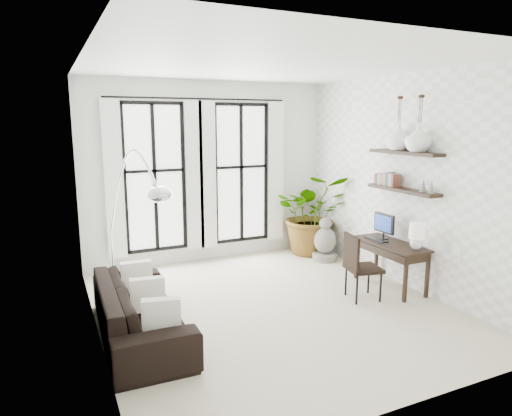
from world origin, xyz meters
TOP-DOWN VIEW (x-y plane):
  - floor at (0.00, 0.00)m, footprint 5.00×5.00m
  - ceiling at (0.00, 0.00)m, footprint 5.00×5.00m
  - wall_left at (-2.25, 0.00)m, footprint 0.00×5.00m
  - wall_right at (2.25, 0.00)m, footprint 0.00×5.00m
  - wall_back at (0.00, 2.50)m, footprint 4.50×0.00m
  - windows at (-0.20, 2.43)m, footprint 3.26×0.13m
  - wall_shelves at (2.11, -0.07)m, footprint 0.25×1.30m
  - sofa at (-1.80, -0.12)m, footprint 0.93×2.26m
  - throw_pillows at (-1.70, -0.12)m, footprint 0.40×1.52m
  - plant at (1.87, 1.99)m, footprint 1.75×1.66m
  - desk at (1.95, -0.16)m, footprint 0.51×1.20m
  - desk_chair at (1.22, -0.28)m, footprint 0.53×0.53m
  - arc_lamp at (-1.70, 0.64)m, footprint 0.71×1.74m
  - buddha at (1.84, 1.50)m, footprint 0.44×0.44m
  - vase_a at (2.11, -0.36)m, footprint 0.37×0.37m
  - vase_b at (2.11, 0.04)m, footprint 0.37×0.37m

SIDE VIEW (x-z plane):
  - floor at x=0.00m, z-range 0.00..0.00m
  - sofa at x=-1.80m, z-range 0.00..0.66m
  - buddha at x=1.84m, z-range -0.06..0.73m
  - throw_pillows at x=-1.70m, z-range 0.30..0.70m
  - desk_chair at x=1.22m, z-range 0.07..1.01m
  - desk at x=1.95m, z-range 0.13..1.23m
  - plant at x=1.87m, z-range 0.00..1.54m
  - windows at x=-0.20m, z-range 0.24..2.88m
  - wall_left at x=-2.25m, z-range -0.90..4.10m
  - wall_right at x=2.25m, z-range -0.90..4.10m
  - wall_back at x=0.00m, z-range -0.65..3.85m
  - arc_lamp at x=-1.70m, z-range 0.60..2.77m
  - wall_shelves at x=2.11m, z-range 1.43..2.03m
  - vase_a at x=2.11m, z-range 2.07..2.46m
  - vase_b at x=2.11m, z-range 2.07..2.46m
  - ceiling at x=0.00m, z-range 3.20..3.20m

